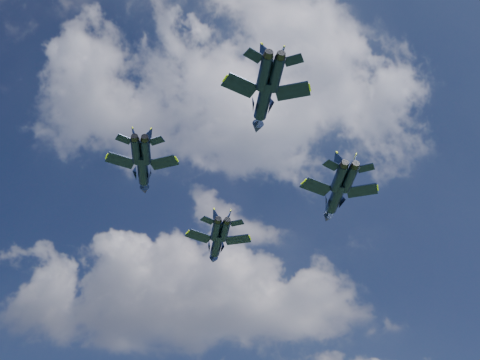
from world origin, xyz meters
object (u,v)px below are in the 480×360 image
Objects in this scene: jet_left at (143,171)px; jet_right at (335,198)px; jet_lead at (217,245)px; jet_slot at (263,102)px.

jet_left is 0.88× the size of jet_right.
jet_left reaches higher than jet_right.
jet_lead is 21.91m from jet_left.
jet_lead is 1.03× the size of jet_left.
jet_right is at bearing 50.98° from jet_slot.
jet_right is at bearing -40.70° from jet_lead.
jet_left is 0.92× the size of jet_slot.
jet_lead is 0.91× the size of jet_right.
jet_slot reaches higher than jet_lead.
jet_lead is 35.20m from jet_slot.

